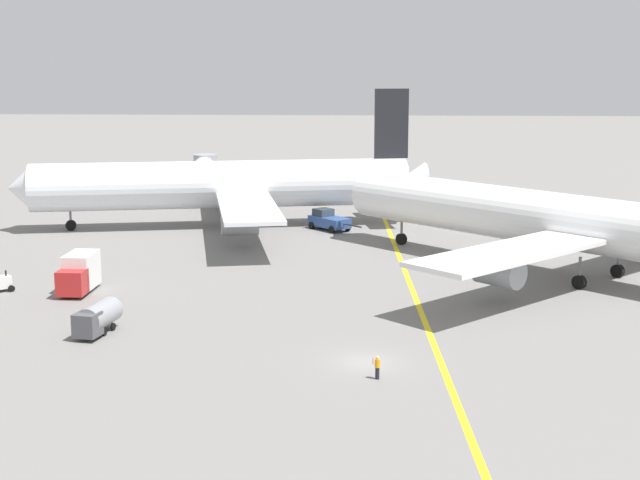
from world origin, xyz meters
The scene contains 10 objects.
ground_plane centered at (0.00, 0.00, 0.00)m, with size 600.00×600.00×0.00m, color slate.
taxiway_stripe centered at (4.67, 10.00, 0.00)m, with size 0.50×120.00×0.01m, color yellow.
airliner_at_gate_left centered at (-18.12, 52.99, 5.33)m, with size 52.58×49.43×17.30m.
airliner_being_pushed centered at (19.65, 26.76, 5.36)m, with size 46.88×46.25×16.61m.
pushback_tug centered at (-4.98, 51.32, 1.20)m, with size 6.89×7.39×2.85m.
gse_fuel_bowser_stubby centered at (-20.83, 5.49, 1.33)m, with size 2.78×5.17×2.40m.
gse_gpu_cart_small centered at (-33.59, 18.33, 0.79)m, with size 2.64×2.56×1.90m.
gse_catering_truck_tall centered at (-26.27, 18.39, 1.76)m, with size 2.48×5.87×3.50m.
ground_crew_wing_walker_right centered at (0.69, -3.56, 0.83)m, with size 0.50×0.36×1.60m.
jet_bridge centered at (-26.32, 79.12, 3.99)m, with size 4.63×22.08×5.77m.
Camera 1 is at (-0.00, -61.88, 20.73)m, focal length 51.70 mm.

